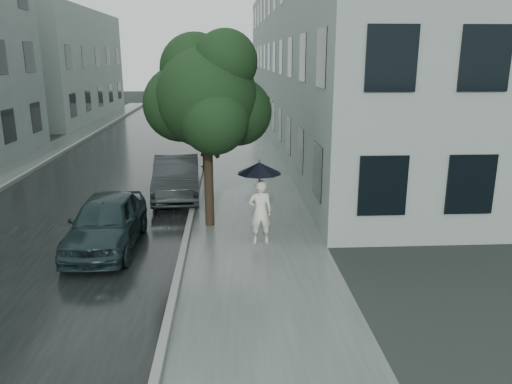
{
  "coord_description": "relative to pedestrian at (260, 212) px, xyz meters",
  "views": [
    {
      "loc": [
        -0.47,
        -10.07,
        4.65
      ],
      "look_at": [
        0.24,
        2.17,
        1.3
      ],
      "focal_mm": 35.0,
      "sensor_mm": 36.0,
      "label": 1
    }
  ],
  "objects": [
    {
      "name": "street_tree",
      "position": [
        -1.34,
        1.61,
        2.78
      ],
      "size": [
        3.53,
        3.21,
        5.35
      ],
      "color": "#332619",
      "rests_on": "ground"
    },
    {
      "name": "umbrella",
      "position": [
        -0.03,
        -0.0,
        1.14
      ],
      "size": [
        1.2,
        1.2,
        1.23
      ],
      "rotation": [
        0.0,
        0.0,
        -0.07
      ],
      "color": "black",
      "rests_on": "ground"
    },
    {
      "name": "car_far",
      "position": [
        -2.54,
        4.57,
        -0.14
      ],
      "size": [
        1.72,
        4.29,
        1.39
      ],
      "primitive_type": "imported",
      "rotation": [
        0.0,
        0.0,
        0.06
      ],
      "color": "#232728",
      "rests_on": "ground"
    },
    {
      "name": "pedestrian",
      "position": [
        0.0,
        0.0,
        0.0
      ],
      "size": [
        0.62,
        0.42,
        1.67
      ],
      "primitive_type": "imported",
      "rotation": [
        0.0,
        0.0,
        3.18
      ],
      "color": "silver",
      "rests_on": "sidewalk"
    },
    {
      "name": "sidewalk",
      "position": [
        -0.09,
        10.07,
        -0.84
      ],
      "size": [
        3.5,
        60.0,
        0.01
      ],
      "primitive_type": "cube",
      "color": "slate",
      "rests_on": "ground"
    },
    {
      "name": "kerb_far",
      "position": [
        -8.92,
        10.07,
        -0.77
      ],
      "size": [
        0.15,
        60.0,
        0.15
      ],
      "primitive_type": "cube",
      "color": "slate",
      "rests_on": "ground"
    },
    {
      "name": "building_near",
      "position": [
        5.13,
        17.57,
        3.66
      ],
      "size": [
        7.02,
        36.0,
        9.0
      ],
      "color": "gray",
      "rests_on": "ground"
    },
    {
      "name": "building_far_b",
      "position": [
        -14.11,
        28.07,
        3.16
      ],
      "size": [
        7.02,
        18.0,
        8.0
      ],
      "color": "gray",
      "rests_on": "ground"
    },
    {
      "name": "asphalt_road",
      "position": [
        -5.42,
        10.07,
        -0.84
      ],
      "size": [
        6.85,
        60.0,
        0.0
      ],
      "primitive_type": "cube",
      "color": "black",
      "rests_on": "ground"
    },
    {
      "name": "kerb_near",
      "position": [
        -1.92,
        10.07,
        -0.77
      ],
      "size": [
        0.15,
        60.0,
        0.15
      ],
      "primitive_type": "cube",
      "color": "slate",
      "rests_on": "ground"
    },
    {
      "name": "lamp_post",
      "position": [
        -1.94,
        8.55,
        2.05
      ],
      "size": [
        0.82,
        0.46,
        5.05
      ],
      "rotation": [
        0.0,
        0.0,
        0.29
      ],
      "color": "black",
      "rests_on": "ground"
    },
    {
      "name": "ground",
      "position": [
        -0.34,
        -1.93,
        -0.84
      ],
      "size": [
        120.0,
        120.0,
        0.0
      ],
      "primitive_type": "plane",
      "color": "black",
      "rests_on": "ground"
    },
    {
      "name": "car_near",
      "position": [
        -3.84,
        -0.05,
        -0.17
      ],
      "size": [
        1.6,
        3.91,
        1.33
      ],
      "primitive_type": "imported",
      "rotation": [
        0.0,
        0.0,
        -0.01
      ],
      "color": "#18282A",
      "rests_on": "ground"
    },
    {
      "name": "sidewalk_far",
      "position": [
        -9.84,
        10.07,
        -0.84
      ],
      "size": [
        1.7,
        60.0,
        0.01
      ],
      "primitive_type": "cube",
      "color": "#4C5451",
      "rests_on": "ground"
    }
  ]
}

